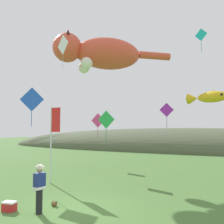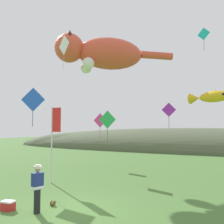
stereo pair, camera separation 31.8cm
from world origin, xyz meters
name	(u,v)px [view 2 (the right image)]	position (x,y,z in m)	size (l,w,h in m)	color
ground_plane	(67,210)	(0.00, 0.00, 0.00)	(120.00, 120.00, 0.00)	#477033
distant_hill_ridge	(177,149)	(-1.67, 29.50, 0.00)	(63.05, 14.77, 6.33)	#4C563D
festival_attendant	(37,187)	(-0.78, -0.76, 0.95)	(0.34, 0.46, 1.77)	black
kite_spool	(53,203)	(-0.83, 0.20, 0.10)	(0.14, 0.20, 0.20)	olive
picnic_cooler	(8,206)	(-2.01, -0.99, 0.18)	(0.53, 0.39, 0.36)	red
festival_banner_pole	(54,133)	(-3.50, 3.51, 2.86)	(0.66, 0.08, 4.37)	silver
kite_giant_cat	(101,53)	(-3.67, 9.62, 9.24)	(8.25, 6.88, 3.03)	#E04C33
kite_fish_windsock	(210,97)	(4.58, 8.74, 5.11)	(2.74, 1.67, 0.82)	gold
kite_diamond_white	(64,45)	(-3.83, 4.81, 8.48)	(1.20, 0.57, 2.22)	white
kite_diamond_teal	(204,34)	(3.92, 13.00, 10.76)	(0.99, 0.37, 1.95)	#19BFBF
kite_diamond_green	(107,120)	(-1.88, 7.17, 3.70)	(1.25, 0.03, 2.15)	green
kite_diamond_violet	(169,110)	(1.31, 11.64, 4.57)	(1.07, 0.38, 2.03)	purple
kite_diamond_blue	(33,100)	(-4.99, 3.37, 4.84)	(1.32, 0.63, 2.35)	blue
kite_diamond_pink	(100,121)	(-4.46, 10.89, 3.79)	(1.25, 0.05, 2.15)	#E53F8C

